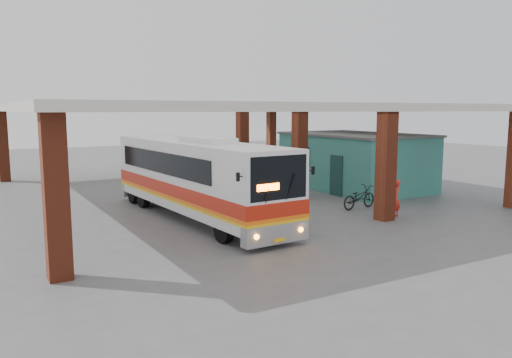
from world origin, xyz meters
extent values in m
plane|color=#515154|center=(0.00, 0.00, 0.00)|extent=(90.00, 90.00, 0.00)
cube|color=maroon|center=(3.00, -3.00, 2.17)|extent=(0.60, 0.60, 4.35)
cube|color=maroon|center=(3.00, 3.00, 2.17)|extent=(0.60, 0.60, 4.35)
cube|color=maroon|center=(3.00, 9.00, 2.17)|extent=(0.60, 0.60, 4.35)
cube|color=maroon|center=(-9.50, -4.00, 2.17)|extent=(0.60, 0.60, 4.35)
cube|color=maroon|center=(-9.50, 17.00, 2.17)|extent=(0.60, 0.60, 4.35)
cube|color=maroon|center=(10.00, 17.00, 2.17)|extent=(0.60, 0.60, 4.35)
cube|color=beige|center=(0.50, 6.50, 4.50)|extent=(21.00, 23.00, 0.30)
cube|color=teal|center=(7.50, 4.00, 1.50)|extent=(5.00, 8.00, 3.00)
cube|color=#505050|center=(7.50, 4.00, 3.05)|extent=(5.20, 8.20, 0.12)
cube|color=#133532|center=(4.98, 2.50, 1.05)|extent=(0.08, 0.95, 2.10)
cube|color=black|center=(4.98, 5.50, 1.80)|extent=(0.08, 1.20, 1.00)
cube|color=black|center=(4.95, 5.50, 1.80)|extent=(0.04, 1.30, 1.10)
cube|color=silver|center=(-3.40, 1.16, 1.82)|extent=(3.08, 11.59, 2.68)
cube|color=silver|center=(-3.34, 0.21, 3.25)|extent=(1.32, 2.93, 0.24)
cube|color=gray|center=(-3.06, -4.39, 0.53)|extent=(2.43, 0.53, 0.67)
cube|color=red|center=(-3.40, 1.16, 1.29)|extent=(3.12, 11.59, 0.48)
cube|color=orange|center=(-3.40, 1.16, 0.99)|extent=(3.12, 11.59, 0.12)
cube|color=yellow|center=(-3.40, 1.16, 0.88)|extent=(3.12, 11.59, 0.10)
cube|color=black|center=(-3.06, -4.52, 2.31)|extent=(2.14, 0.23, 1.39)
cube|color=black|center=(-4.65, 1.86, 2.29)|extent=(0.57, 8.59, 0.86)
cube|color=black|center=(-2.24, 2.00, 2.29)|extent=(0.57, 8.59, 0.86)
cube|color=#FF5905|center=(-3.48, -4.61, 2.05)|extent=(0.81, 0.10, 0.21)
sphere|color=orange|center=(-3.91, -4.64, 0.55)|extent=(0.17, 0.17, 0.17)
sphere|color=orange|center=(-2.19, -4.54, 0.55)|extent=(0.17, 0.17, 0.17)
cube|color=yellow|center=(-3.05, -4.60, 0.33)|extent=(0.43, 0.06, 0.11)
cylinder|color=black|center=(-4.17, -2.90, 0.48)|extent=(0.36, 0.97, 0.96)
cylinder|color=black|center=(-2.14, -2.78, 0.48)|extent=(0.36, 0.97, 0.96)
cylinder|color=black|center=(-4.61, 4.44, 0.48)|extent=(0.36, 0.97, 0.96)
cylinder|color=black|center=(-2.59, 4.56, 0.48)|extent=(0.36, 0.97, 0.96)
cylinder|color=black|center=(-4.69, 5.68, 0.48)|extent=(0.36, 0.97, 0.96)
cylinder|color=black|center=(-2.66, 5.81, 0.48)|extent=(0.36, 0.97, 0.96)
imported|color=black|center=(3.70, -0.70, 0.52)|extent=(2.04, 0.93, 1.04)
imported|color=red|center=(3.77, -2.80, 0.78)|extent=(0.66, 0.53, 1.56)
cube|color=red|center=(4.52, 7.65, 0.21)|extent=(0.46, 0.46, 0.05)
cube|color=red|center=(4.67, 7.69, 0.45)|extent=(0.14, 0.38, 0.54)
cylinder|color=black|center=(4.41, 7.47, 0.09)|extent=(0.03, 0.03, 0.18)
cylinder|color=black|center=(4.70, 7.54, 0.09)|extent=(0.03, 0.03, 0.18)
cylinder|color=black|center=(4.33, 7.76, 0.09)|extent=(0.03, 0.03, 0.18)
cylinder|color=black|center=(4.63, 7.84, 0.09)|extent=(0.03, 0.03, 0.18)
camera|label=1|loc=(-11.36, -17.49, 4.40)|focal=35.00mm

